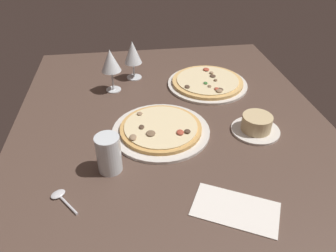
{
  "coord_description": "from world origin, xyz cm",
  "views": [
    {
      "loc": [
        83.58,
        -14.29,
        67.62
      ],
      "look_at": [
        -1.06,
        -2.26,
        7.0
      ],
      "focal_mm": 34.02,
      "sensor_mm": 36.0,
      "label": 1
    }
  ],
  "objects_px": {
    "wine_glass_far": "(133,53)",
    "water_glass": "(109,156)",
    "pizza_side": "(207,83)",
    "wine_glass_near": "(111,61)",
    "ramekin_on_saucer": "(256,125)",
    "spoon": "(61,197)",
    "pizza_main": "(161,129)",
    "paper_menu": "(235,209)"
  },
  "relations": [
    {
      "from": "ramekin_on_saucer",
      "to": "spoon",
      "type": "bearing_deg",
      "value": -70.85
    },
    {
      "from": "water_glass",
      "to": "spoon",
      "type": "bearing_deg",
      "value": -54.0
    },
    {
      "from": "pizza_main",
      "to": "water_glass",
      "type": "height_order",
      "value": "water_glass"
    },
    {
      "from": "pizza_main",
      "to": "wine_glass_near",
      "type": "height_order",
      "value": "wine_glass_near"
    },
    {
      "from": "wine_glass_far",
      "to": "water_glass",
      "type": "relative_size",
      "value": 1.44
    },
    {
      "from": "pizza_side",
      "to": "water_glass",
      "type": "xyz_separation_m",
      "value": [
        0.46,
        -0.4,
        0.04
      ]
    },
    {
      "from": "water_glass",
      "to": "paper_menu",
      "type": "distance_m",
      "value": 0.37
    },
    {
      "from": "wine_glass_near",
      "to": "pizza_main",
      "type": "bearing_deg",
      "value": 26.3
    },
    {
      "from": "pizza_main",
      "to": "pizza_side",
      "type": "relative_size",
      "value": 0.98
    },
    {
      "from": "paper_menu",
      "to": "spoon",
      "type": "bearing_deg",
      "value": -75.14
    },
    {
      "from": "paper_menu",
      "to": "wine_glass_far",
      "type": "bearing_deg",
      "value": -136.82
    },
    {
      "from": "pizza_side",
      "to": "wine_glass_near",
      "type": "relative_size",
      "value": 1.91
    },
    {
      "from": "wine_glass_near",
      "to": "paper_menu",
      "type": "distance_m",
      "value": 0.75
    },
    {
      "from": "ramekin_on_saucer",
      "to": "wine_glass_near",
      "type": "relative_size",
      "value": 0.93
    },
    {
      "from": "ramekin_on_saucer",
      "to": "wine_glass_far",
      "type": "relative_size",
      "value": 0.98
    },
    {
      "from": "paper_menu",
      "to": "pizza_main",
      "type": "bearing_deg",
      "value": -129.79
    },
    {
      "from": "pizza_main",
      "to": "spoon",
      "type": "relative_size",
      "value": 3.35
    },
    {
      "from": "paper_menu",
      "to": "spoon",
      "type": "distance_m",
      "value": 0.45
    },
    {
      "from": "pizza_side",
      "to": "water_glass",
      "type": "height_order",
      "value": "water_glass"
    },
    {
      "from": "pizza_main",
      "to": "pizza_side",
      "type": "distance_m",
      "value": 0.39
    },
    {
      "from": "wine_glass_far",
      "to": "ramekin_on_saucer",
      "type": "bearing_deg",
      "value": 39.93
    },
    {
      "from": "wine_glass_near",
      "to": "spoon",
      "type": "relative_size",
      "value": 1.78
    },
    {
      "from": "wine_glass_far",
      "to": "water_glass",
      "type": "bearing_deg",
      "value": -9.83
    },
    {
      "from": "pizza_side",
      "to": "spoon",
      "type": "distance_m",
      "value": 0.77
    },
    {
      "from": "ramekin_on_saucer",
      "to": "wine_glass_near",
      "type": "bearing_deg",
      "value": -127.05
    },
    {
      "from": "ramekin_on_saucer",
      "to": "spoon",
      "type": "distance_m",
      "value": 0.65
    },
    {
      "from": "wine_glass_near",
      "to": "water_glass",
      "type": "distance_m",
      "value": 0.48
    },
    {
      "from": "pizza_side",
      "to": "ramekin_on_saucer",
      "type": "height_order",
      "value": "ramekin_on_saucer"
    },
    {
      "from": "pizza_side",
      "to": "spoon",
      "type": "xyz_separation_m",
      "value": [
        0.56,
        -0.53,
        -0.01
      ]
    },
    {
      "from": "pizza_main",
      "to": "wine_glass_far",
      "type": "xyz_separation_m",
      "value": [
        -0.42,
        -0.07,
        0.1
      ]
    },
    {
      "from": "pizza_main",
      "to": "pizza_side",
      "type": "xyz_separation_m",
      "value": [
        -0.3,
        0.24,
        0.0
      ]
    },
    {
      "from": "pizza_side",
      "to": "water_glass",
      "type": "distance_m",
      "value": 0.61
    },
    {
      "from": "wine_glass_near",
      "to": "spoon",
      "type": "bearing_deg",
      "value": -13.7
    },
    {
      "from": "pizza_side",
      "to": "pizza_main",
      "type": "bearing_deg",
      "value": -37.68
    },
    {
      "from": "wine_glass_far",
      "to": "water_glass",
      "type": "distance_m",
      "value": 0.59
    },
    {
      "from": "wine_glass_far",
      "to": "spoon",
      "type": "xyz_separation_m",
      "value": [
        0.67,
        -0.23,
        -0.11
      ]
    },
    {
      "from": "wine_glass_far",
      "to": "pizza_side",
      "type": "bearing_deg",
      "value": 69.57
    },
    {
      "from": "water_glass",
      "to": "pizza_main",
      "type": "bearing_deg",
      "value": 133.65
    },
    {
      "from": "wine_glass_near",
      "to": "water_glass",
      "type": "relative_size",
      "value": 1.51
    },
    {
      "from": "pizza_main",
      "to": "water_glass",
      "type": "xyz_separation_m",
      "value": [
        0.16,
        -0.17,
        0.04
      ]
    },
    {
      "from": "ramekin_on_saucer",
      "to": "spoon",
      "type": "xyz_separation_m",
      "value": [
        0.21,
        -0.61,
        -0.02
      ]
    },
    {
      "from": "pizza_main",
      "to": "pizza_side",
      "type": "height_order",
      "value": "same"
    }
  ]
}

